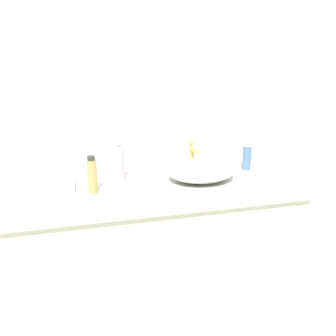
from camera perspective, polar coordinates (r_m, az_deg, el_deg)
bathroom_wall_rear at (r=2.08m, az=-9.09°, el=11.12°), size 6.00×0.06×2.60m
vanity_counter at (r=2.07m, az=-4.97°, el=-14.14°), size 1.67×0.60×0.89m
wall_mirror_panel at (r=2.04m, az=-7.19°, el=15.88°), size 1.48×0.01×1.16m
sink_basin at (r=1.91m, az=5.04°, el=-0.34°), size 0.35×0.27×0.10m
faucet at (r=2.03m, az=3.69°, el=2.21°), size 0.03×0.13×0.17m
soap_dispenser at (r=1.91m, az=-7.35°, el=0.77°), size 0.05×0.05×0.21m
lotion_bottle at (r=2.10m, az=11.86°, el=1.82°), size 0.05×0.05×0.16m
spray_can at (r=1.76m, az=-11.40°, el=-1.10°), size 0.05×0.05×0.18m
folded_hand_towel at (r=1.88m, az=-16.94°, el=-2.57°), size 0.20×0.15×0.03m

